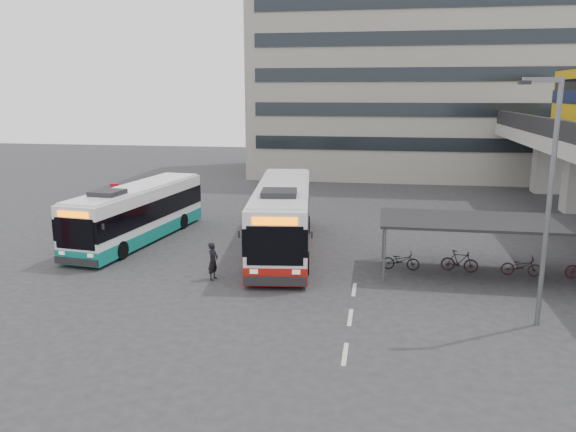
% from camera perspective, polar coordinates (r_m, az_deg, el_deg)
% --- Properties ---
extents(ground, '(120.00, 120.00, 0.00)m').
position_cam_1_polar(ground, '(24.14, 0.75, -7.17)').
color(ground, '#28282B').
rests_on(ground, ground).
extents(bike_shelter, '(10.00, 4.00, 2.54)m').
position_cam_1_polar(bike_shelter, '(26.78, 19.98, -2.29)').
color(bike_shelter, '#595B60').
rests_on(bike_shelter, ground).
extents(office_block, '(30.00, 15.00, 25.00)m').
position_cam_1_polar(office_block, '(58.70, 12.38, 16.50)').
color(office_block, gray).
rests_on(office_block, ground).
extents(road_markings, '(0.15, 7.60, 0.01)m').
position_cam_1_polar(road_markings, '(21.12, 6.34, -10.19)').
color(road_markings, beige).
rests_on(road_markings, ground).
extents(bus_main, '(4.22, 12.82, 3.72)m').
position_cam_1_polar(bus_main, '(29.18, -0.54, -0.16)').
color(bus_main, white).
rests_on(bus_main, ground).
extents(bus_teal, '(3.74, 11.32, 3.28)m').
position_cam_1_polar(bus_teal, '(32.22, -14.97, 0.25)').
color(bus_teal, white).
rests_on(bus_teal, ground).
extents(pedestrian, '(0.51, 0.68, 1.68)m').
position_cam_1_polar(pedestrian, '(25.00, -7.63, -4.55)').
color(pedestrian, black).
rests_on(pedestrian, ground).
extents(lamp_post, '(1.50, 0.51, 8.61)m').
position_cam_1_polar(lamp_post, '(20.89, 24.85, 2.48)').
color(lamp_post, '#595B60').
rests_on(lamp_post, ground).
extents(sign_totem_mid, '(0.56, 0.23, 2.59)m').
position_cam_1_polar(sign_totem_mid, '(29.49, -21.53, -1.69)').
color(sign_totem_mid, '#B10A1D').
rests_on(sign_totem_mid, ground).
extents(sign_totem_north, '(0.54, 0.17, 2.50)m').
position_cam_1_polar(sign_totem_north, '(37.11, -17.11, 1.33)').
color(sign_totem_north, '#B10A1D').
rests_on(sign_totem_north, ground).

